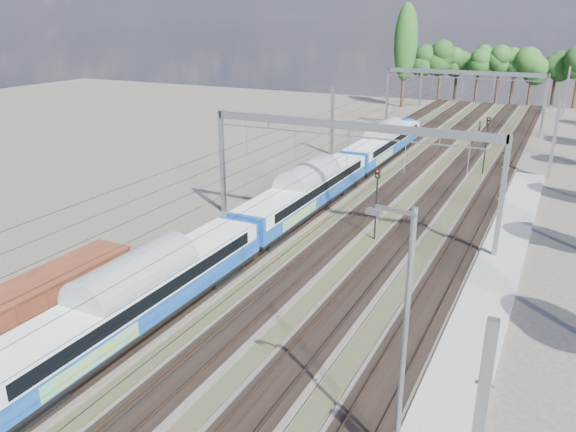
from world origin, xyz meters
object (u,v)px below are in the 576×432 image
at_px(emu_train, 306,187).
at_px(signal_near, 377,196).
at_px(signal_far, 487,139).
at_px(lamp_post, 402,335).
at_px(freight_boxcar, 33,307).
at_px(worker, 480,127).

distance_m(emu_train, signal_near, 7.60).
distance_m(signal_far, lamp_post, 46.30).
xyz_separation_m(freight_boxcar, lamp_post, (19.68, -0.11, 3.80)).
height_order(signal_near, lamp_post, lamp_post).
bearing_deg(emu_train, freight_boxcar, -100.41).
distance_m(freight_boxcar, worker, 71.47).
distance_m(freight_boxcar, signal_near, 24.94).
distance_m(signal_near, lamp_post, 23.64).
distance_m(freight_boxcar, lamp_post, 20.04).
relative_size(emu_train, lamp_post, 6.26).
distance_m(freight_boxcar, signal_far, 48.83).
height_order(emu_train, worker, emu_train).
xyz_separation_m(freight_boxcar, signal_near, (11.62, 22.01, 1.63)).
height_order(freight_boxcar, signal_far, signal_far).
xyz_separation_m(signal_near, signal_far, (4.57, 24.02, 0.37)).
bearing_deg(worker, freight_boxcar, 176.66).
bearing_deg(freight_boxcar, worker, 80.25).
bearing_deg(worker, emu_train, 177.02).
bearing_deg(lamp_post, signal_far, 103.14).
bearing_deg(signal_near, lamp_post, -52.83).
xyz_separation_m(freight_boxcar, worker, (12.11, 70.43, -1.13)).
distance_m(emu_train, signal_far, 24.52).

